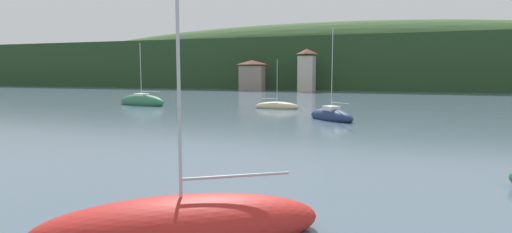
% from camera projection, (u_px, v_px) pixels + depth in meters
% --- Properties ---
extents(wooded_hillside, '(352.00, 52.01, 33.15)m').
position_uv_depth(wooded_hillside, '(349.00, 68.00, 132.13)').
color(wooded_hillside, '#264223').
rests_on(wooded_hillside, ground_plane).
extents(shore_building_west, '(6.43, 3.36, 7.77)m').
position_uv_depth(shore_building_west, '(252.00, 76.00, 104.89)').
color(shore_building_west, gray).
rests_on(shore_building_west, ground_plane).
extents(shore_building_westcentral, '(3.87, 4.49, 10.41)m').
position_uv_depth(shore_building_westcentral, '(307.00, 71.00, 100.62)').
color(shore_building_westcentral, '#BCB29E').
rests_on(shore_building_westcentral, ground_plane).
extents(sailboat_far_3, '(8.65, 3.92, 9.43)m').
position_uv_depth(sailboat_far_3, '(142.00, 102.00, 58.79)').
color(sailboat_far_3, '#2D754C').
rests_on(sailboat_far_3, ground_plane).
extents(sailboat_far_6, '(5.82, 5.55, 9.49)m').
position_uv_depth(sailboat_far_6, '(331.00, 116.00, 40.65)').
color(sailboat_far_6, navy).
rests_on(sailboat_far_6, ground_plane).
extents(sailboat_far_7, '(5.88, 1.84, 6.73)m').
position_uv_depth(sailboat_far_7, '(277.00, 106.00, 53.25)').
color(sailboat_far_7, '#CCBC8E').
rests_on(sailboat_far_7, ground_plane).
extents(sailboat_near_9, '(8.19, 6.60, 8.73)m').
position_uv_depth(sailboat_near_9, '(182.00, 226.00, 11.63)').
color(sailboat_near_9, red).
rests_on(sailboat_near_9, ground_plane).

